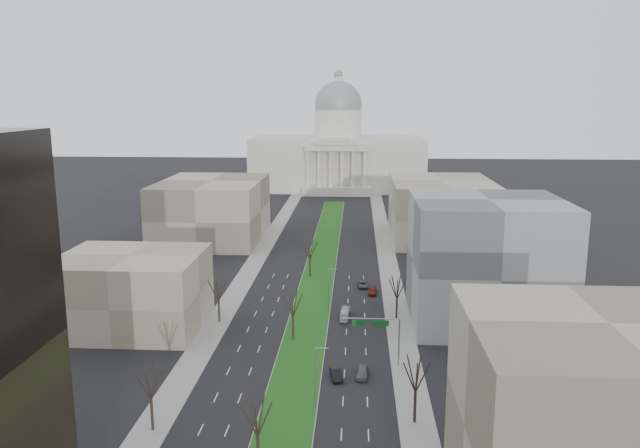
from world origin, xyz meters
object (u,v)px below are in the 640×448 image
at_px(car_grey_near, 362,372).
at_px(car_red, 373,291).
at_px(box_van, 345,314).
at_px(car_black, 336,374).
at_px(car_grey_far, 363,285).

bearing_deg(car_grey_near, car_red, 91.56).
distance_m(car_red, box_van, 16.69).
xyz_separation_m(car_black, car_grey_far, (4.52, 47.55, -0.10)).
relative_size(car_grey_near, car_black, 1.03).
height_order(car_black, car_red, car_black).
distance_m(car_grey_near, car_grey_far, 46.72).
bearing_deg(box_van, car_grey_near, -79.39).
xyz_separation_m(car_black, box_van, (0.80, 26.98, 0.15)).
xyz_separation_m(car_grey_far, box_van, (-3.71, -20.57, 0.25)).
distance_m(car_grey_near, car_red, 41.86).
height_order(car_grey_near, car_black, car_grey_near).
bearing_deg(car_grey_near, box_van, 102.20).
distance_m(car_black, car_red, 43.13).
distance_m(car_black, box_van, 26.99).
bearing_deg(box_van, car_black, -88.23).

